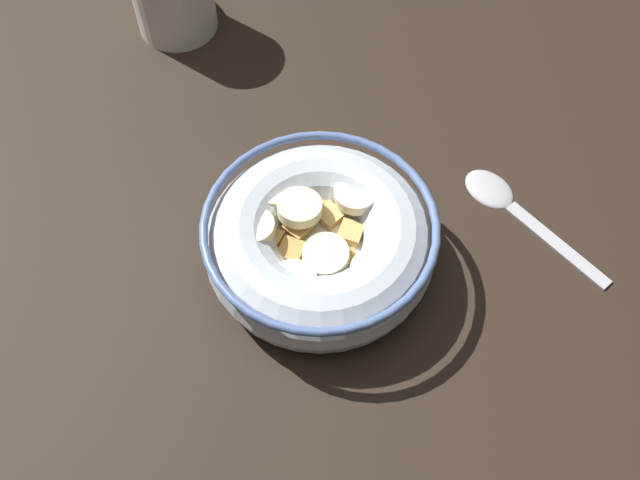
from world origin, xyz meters
The scene contains 3 objects.
ground_plane centered at (0.00, 0.00, -1.00)cm, with size 113.84×113.84×2.00cm, color black.
cereal_bowl centered at (0.01, 0.03, 2.82)cm, with size 16.17×16.17×5.19cm.
spoon centered at (2.30, -14.95, 0.35)cm, with size 12.64×8.31×0.80cm.
Camera 1 is at (-24.87, 5.05, 44.31)cm, focal length 39.44 mm.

